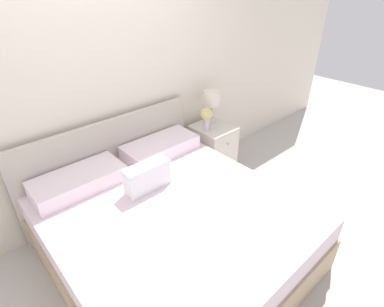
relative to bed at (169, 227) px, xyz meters
name	(u,v)px	position (x,y,z in m)	size (l,w,h in m)	color
ground_plane	(118,202)	(0.00, 0.91, -0.30)	(12.00, 12.00, 0.00)	#BCB7B2
wall_back	(95,83)	(0.00, 0.98, 1.00)	(8.00, 0.06, 2.60)	silver
bed	(169,227)	(0.00, 0.00, 0.00)	(1.83, 1.96, 0.97)	tan
nightstand	(213,149)	(1.20, 0.66, 0.00)	(0.42, 0.47, 0.60)	silver
table_lamp	(212,100)	(1.25, 0.77, 0.58)	(0.20, 0.20, 0.38)	white
flower_vase	(207,117)	(1.07, 0.66, 0.47)	(0.13, 0.13, 0.26)	silver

